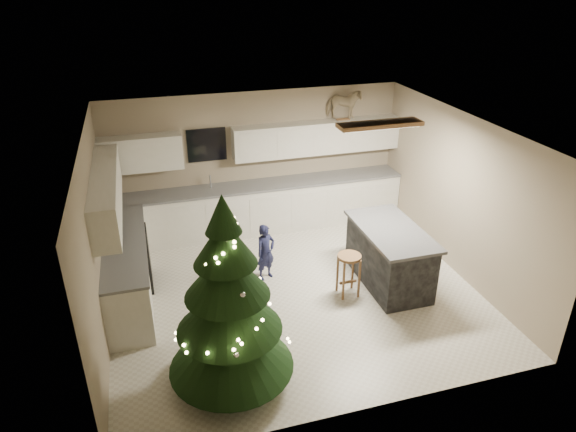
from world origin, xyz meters
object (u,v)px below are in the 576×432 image
at_px(island, 389,256).
at_px(christmas_tree, 229,311).
at_px(rocking_horse, 344,104).
at_px(bar_stool, 349,265).
at_px(toddler, 266,252).

distance_m(island, christmas_tree, 3.20).
relative_size(christmas_tree, rocking_horse, 3.58).
distance_m(bar_stool, toddler, 1.36).
bearing_deg(island, christmas_tree, -152.63).
bearing_deg(bar_stool, island, 10.78).
height_order(bar_stool, toddler, toddler).
height_order(island, bar_stool, island).
distance_m(bar_stool, rocking_horse, 3.28).
height_order(bar_stool, rocking_horse, rocking_horse).
relative_size(island, rocking_horse, 2.44).
xyz_separation_m(island, toddler, (-1.84, 0.66, -0.01)).
bearing_deg(toddler, island, -44.32).
bearing_deg(toddler, bar_stool, -60.78).
height_order(bar_stool, christmas_tree, christmas_tree).
relative_size(island, christmas_tree, 0.68).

